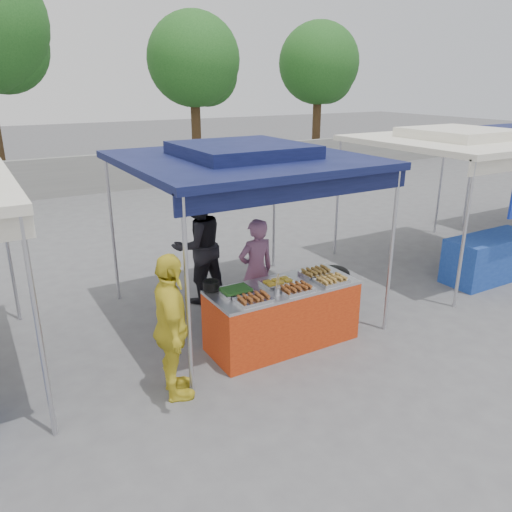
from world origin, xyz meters
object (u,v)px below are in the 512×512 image
helper_man (198,246)px  cooking_pot (211,286)px  customer_person (172,328)px  vendor_woman (256,271)px  vendor_table (282,315)px  wok_burner (333,286)px

helper_man → cooking_pot: bearing=63.1°
customer_person → vendor_woman: bearing=-42.5°
vendor_table → vendor_woman: 0.89m
wok_burner → helper_man: 2.20m
wok_burner → vendor_woman: 1.21m
wok_burner → vendor_woman: (-1.08, 0.45, 0.31)m
cooking_pot → helper_man: helper_man is taller
vendor_table → customer_person: 1.79m
vendor_table → cooking_pot: cooking_pot is taller
cooking_pot → wok_burner: (2.02, 0.02, -0.45)m
helper_man → customer_person: size_ratio=1.09×
cooking_pot → wok_burner: 2.07m
vendor_table → wok_burner: (1.15, 0.36, 0.04)m
vendor_table → customer_person: bearing=-167.3°
vendor_table → wok_burner: 1.21m
cooking_pot → wok_burner: bearing=0.5°
vendor_table → cooking_pot: 1.06m
helper_man → customer_person: helper_man is taller
wok_burner → customer_person: bearing=-162.5°
cooking_pot → wok_burner: cooking_pot is taller
vendor_table → customer_person: customer_person is taller
vendor_woman → customer_person: bearing=34.7°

